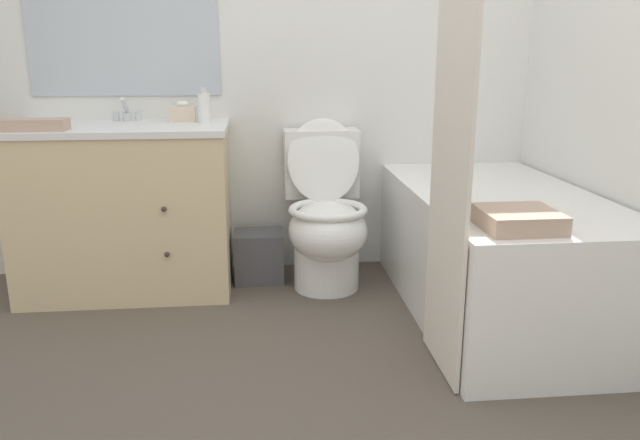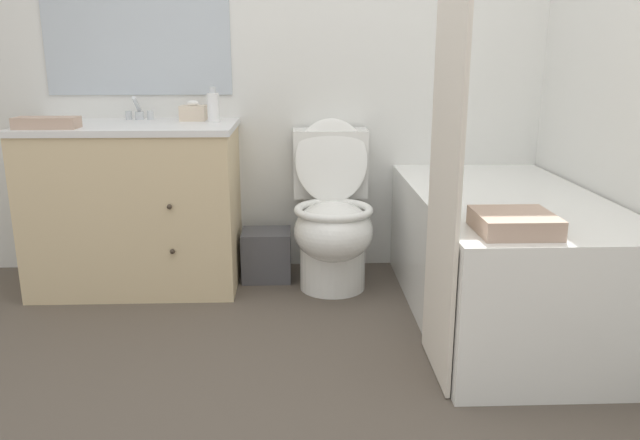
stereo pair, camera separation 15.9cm
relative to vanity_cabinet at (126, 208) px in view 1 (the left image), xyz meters
name	(u,v)px [view 1 (the left image)]	position (x,y,z in m)	size (l,w,h in m)	color
ground_plane	(315,429)	(0.80, -1.32, -0.42)	(14.00, 14.00, 0.00)	brown
wall_back	(283,33)	(0.80, 0.30, 0.83)	(8.00, 0.06, 2.50)	silver
wall_right	(620,28)	(2.14, -0.52, 0.83)	(0.05, 2.59, 2.50)	silver
vanity_cabinet	(126,208)	(0.00, 0.00, 0.00)	(1.01, 0.58, 0.82)	beige
sink_faucet	(127,114)	(0.00, 0.19, 0.44)	(0.14, 0.12, 0.12)	silver
toilet	(326,219)	(0.98, -0.06, -0.07)	(0.38, 0.63, 0.84)	white
bathtub	(498,252)	(1.71, -0.47, -0.14)	(0.77, 1.49, 0.56)	white
shower_curtain	(455,92)	(1.31, -0.96, 0.61)	(0.01, 0.42, 2.04)	silver
wastebasket	(259,256)	(0.64, 0.05, -0.29)	(0.25, 0.21, 0.26)	#4C4C51
tissue_box	(183,113)	(0.28, 0.15, 0.44)	(0.13, 0.11, 0.10)	beige
soap_dispenser	(204,107)	(0.39, 0.06, 0.48)	(0.06, 0.06, 0.17)	white
hand_towel_folded	(35,125)	(-0.33, -0.18, 0.43)	(0.28, 0.12, 0.05)	tan
bath_towel_folded	(518,219)	(1.54, -1.03, 0.17)	(0.26, 0.26, 0.07)	tan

